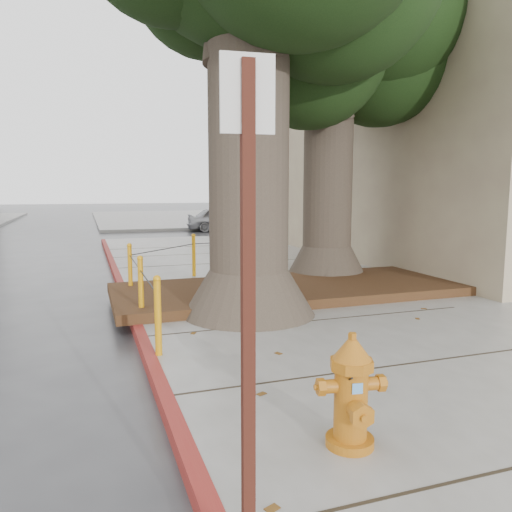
{
  "coord_description": "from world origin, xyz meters",
  "views": [
    {
      "loc": [
        -2.66,
        -4.47,
        2.07
      ],
      "look_at": [
        -0.31,
        2.34,
        1.1
      ],
      "focal_mm": 35.0,
      "sensor_mm": 36.0,
      "label": 1
    }
  ],
  "objects_px": {
    "fire_hydrant": "(351,392)",
    "signpost": "(248,297)",
    "car_silver": "(222,219)",
    "car_red": "(369,217)"
  },
  "relations": [
    {
      "from": "fire_hydrant",
      "to": "signpost",
      "type": "xyz_separation_m",
      "value": [
        -1.11,
        -0.95,
        0.99
      ]
    },
    {
      "from": "fire_hydrant",
      "to": "car_red",
      "type": "distance_m",
      "value": 24.11
    },
    {
      "from": "signpost",
      "to": "car_red",
      "type": "bearing_deg",
      "value": 62.22
    },
    {
      "from": "fire_hydrant",
      "to": "car_red",
      "type": "relative_size",
      "value": 0.26
    },
    {
      "from": "fire_hydrant",
      "to": "signpost",
      "type": "bearing_deg",
      "value": -130.61
    },
    {
      "from": "car_silver",
      "to": "car_red",
      "type": "distance_m",
      "value": 8.16
    },
    {
      "from": "fire_hydrant",
      "to": "signpost",
      "type": "height_order",
      "value": "signpost"
    },
    {
      "from": "car_silver",
      "to": "car_red",
      "type": "relative_size",
      "value": 1.04
    },
    {
      "from": "car_red",
      "to": "fire_hydrant",
      "type": "bearing_deg",
      "value": 146.54
    },
    {
      "from": "car_red",
      "to": "signpost",
      "type": "bearing_deg",
      "value": 145.55
    }
  ]
}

